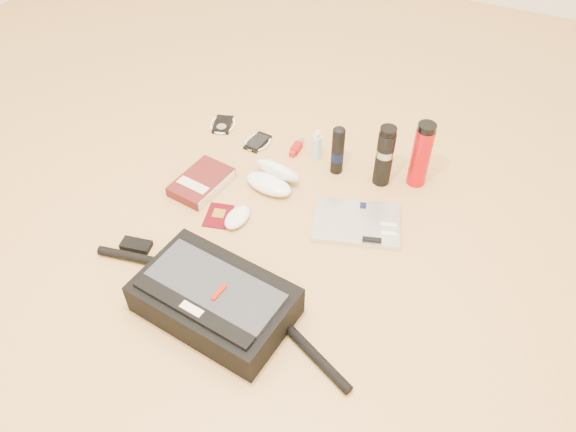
{
  "coord_description": "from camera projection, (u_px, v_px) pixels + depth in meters",
  "views": [
    {
      "loc": [
        0.56,
        -1.05,
        1.35
      ],
      "look_at": [
        0.04,
        0.09,
        0.06
      ],
      "focal_mm": 35.0,
      "sensor_mm": 36.0,
      "label": 1
    }
  ],
  "objects": [
    {
      "name": "mouse",
      "position": [
        237.0,
        217.0,
        1.84
      ],
      "size": [
        0.08,
        0.12,
        0.04
      ],
      "rotation": [
        0.0,
        0.0,
        -0.07
      ],
      "color": "white",
      "rests_on": "ground"
    },
    {
      "name": "spray_bottle",
      "position": [
        317.0,
        146.0,
        2.05
      ],
      "size": [
        0.04,
        0.04,
        0.12
      ],
      "rotation": [
        0.0,
        0.0,
        -0.25
      ],
      "color": "#ADDAEC",
      "rests_on": "ground"
    },
    {
      "name": "phone",
      "position": [
        258.0,
        142.0,
        2.14
      ],
      "size": [
        0.1,
        0.12,
        0.01
      ],
      "rotation": [
        0.0,
        0.0,
        -0.1
      ],
      "color": "black",
      "rests_on": "ground"
    },
    {
      "name": "sunglasses_case",
      "position": [
        273.0,
        177.0,
        1.95
      ],
      "size": [
        0.2,
        0.17,
        0.1
      ],
      "rotation": [
        0.0,
        0.0,
        -0.14
      ],
      "color": "white",
      "rests_on": "ground"
    },
    {
      "name": "passport",
      "position": [
        218.0,
        216.0,
        1.87
      ],
      "size": [
        0.11,
        0.13,
        0.01
      ],
      "rotation": [
        0.0,
        0.0,
        0.23
      ],
      "color": "#4B030B",
      "rests_on": "ground"
    },
    {
      "name": "thermos_black",
      "position": [
        385.0,
        156.0,
        1.91
      ],
      "size": [
        0.06,
        0.06,
        0.23
      ],
      "rotation": [
        0.0,
        0.0,
        -0.05
      ],
      "color": "black",
      "rests_on": "ground"
    },
    {
      "name": "book",
      "position": [
        202.0,
        182.0,
        1.96
      ],
      "size": [
        0.17,
        0.23,
        0.04
      ],
      "rotation": [
        0.0,
        0.0,
        -0.15
      ],
      "color": "#4C1412",
      "rests_on": "ground"
    },
    {
      "name": "thermos_red",
      "position": [
        421.0,
        155.0,
        1.9
      ],
      "size": [
        0.08,
        0.08,
        0.25
      ],
      "rotation": [
        0.0,
        0.0,
        -0.22
      ],
      "color": "#B60A0E",
      "rests_on": "ground"
    },
    {
      "name": "inhaler",
      "position": [
        297.0,
        147.0,
        2.1
      ],
      "size": [
        0.03,
        0.1,
        0.03
      ],
      "rotation": [
        0.0,
        0.0,
        0.01
      ],
      "color": "#9E110C",
      "rests_on": "ground"
    },
    {
      "name": "ground",
      "position": [
        264.0,
        243.0,
        1.79
      ],
      "size": [
        4.0,
        4.0,
        0.0
      ],
      "primitive_type": "plane",
      "color": "tan",
      "rests_on": "ground"
    },
    {
      "name": "laptop",
      "position": [
        357.0,
        223.0,
        1.84
      ],
      "size": [
        0.33,
        0.27,
        0.03
      ],
      "rotation": [
        0.0,
        0.0,
        0.29
      ],
      "color": "silver",
      "rests_on": "ground"
    },
    {
      "name": "aerosol_can",
      "position": [
        338.0,
        150.0,
        1.96
      ],
      "size": [
        0.06,
        0.06,
        0.19
      ],
      "rotation": [
        0.0,
        0.0,
        0.31
      ],
      "color": "black",
      "rests_on": "ground"
    },
    {
      "name": "ipod",
      "position": [
        223.0,
        124.0,
        2.22
      ],
      "size": [
        0.12,
        0.13,
        0.01
      ],
      "rotation": [
        0.0,
        0.0,
        0.3
      ],
      "color": "black",
      "rests_on": "ground"
    },
    {
      "name": "messenger_bag",
      "position": [
        214.0,
        299.0,
        1.57
      ],
      "size": [
        0.88,
        0.32,
        0.12
      ],
      "rotation": [
        0.0,
        0.0,
        -0.14
      ],
      "color": "black",
      "rests_on": "ground"
    }
  ]
}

